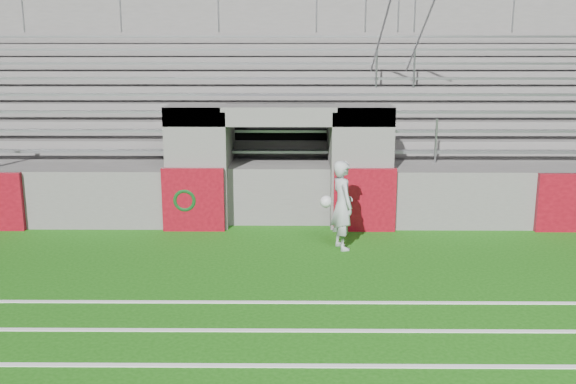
{
  "coord_description": "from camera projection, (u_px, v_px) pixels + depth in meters",
  "views": [
    {
      "loc": [
        0.3,
        -10.14,
        3.77
      ],
      "look_at": [
        0.2,
        1.8,
        1.1
      ],
      "focal_mm": 40.0,
      "sensor_mm": 36.0,
      "label": 1
    }
  ],
  "objects": [
    {
      "name": "goalkeeper_with_ball",
      "position": [
        342.0,
        205.0,
        12.22
      ],
      "size": [
        0.74,
        0.75,
        1.72
      ],
      "color": "#A0A5A9",
      "rests_on": "ground"
    },
    {
      "name": "ground",
      "position": [
        275.0,
        279.0,
        10.72
      ],
      "size": [
        90.0,
        90.0,
        0.0
      ],
      "primitive_type": "plane",
      "color": "#17540E",
      "rests_on": "ground"
    },
    {
      "name": "hose_coil",
      "position": [
        185.0,
        198.0,
        13.44
      ],
      "size": [
        0.58,
        0.15,
        0.62
      ],
      "color": "#0D4210",
      "rests_on": "ground"
    },
    {
      "name": "stadium_structure",
      "position": [
        283.0,
        131.0,
        18.17
      ],
      "size": [
        26.0,
        8.48,
        5.42
      ],
      "color": "#595654",
      "rests_on": "ground"
    }
  ]
}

